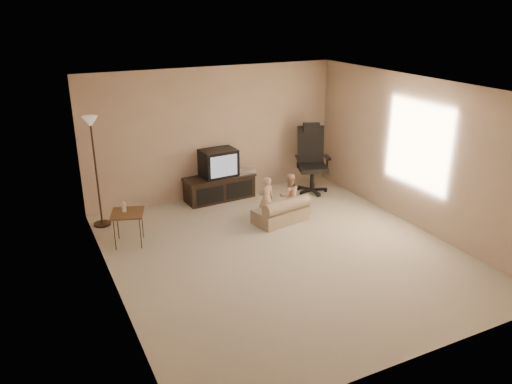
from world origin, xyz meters
TOP-DOWN VIEW (x-y plane):
  - floor at (0.00, 0.00)m, footprint 5.50×5.50m
  - room_shell at (0.00, 0.00)m, footprint 5.50×5.50m
  - tv_stand at (-0.02, 2.49)m, footprint 1.41×0.59m
  - office_chair at (1.81, 2.09)m, footprint 0.81×0.83m
  - side_table at (-2.04, 1.34)m, footprint 0.61×0.61m
  - floor_lamp at (-2.30, 2.26)m, footprint 0.29×0.29m
  - child_sofa at (0.54, 1.00)m, footprint 1.01×0.69m
  - toddler_left at (0.33, 1.22)m, footprint 0.29×0.22m
  - toddler_right at (0.77, 1.16)m, footprint 0.42×0.28m

SIDE VIEW (x-z plane):
  - floor at x=0.00m, z-range 0.00..0.00m
  - child_sofa at x=0.54m, z-range -0.04..0.41m
  - toddler_left at x=0.33m, z-range 0.00..0.79m
  - toddler_right at x=0.77m, z-range 0.00..0.79m
  - tv_stand at x=-0.02m, z-range -0.08..0.91m
  - office_chair at x=1.81m, z-range -0.19..1.17m
  - side_table at x=-2.04m, z-range 0.16..0.88m
  - floor_lamp at x=-2.30m, z-range 0.43..2.32m
  - room_shell at x=0.00m, z-range -1.23..4.27m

